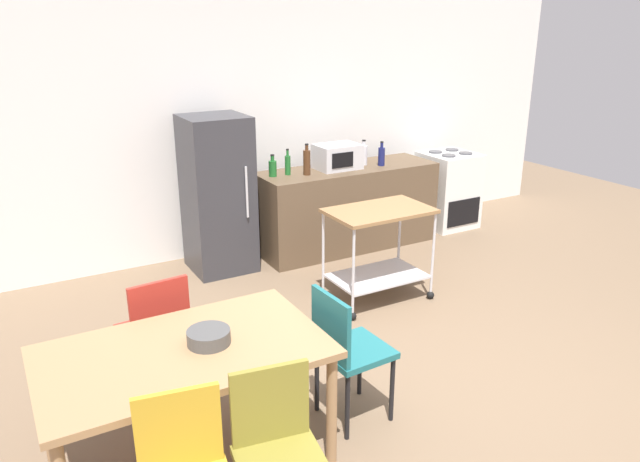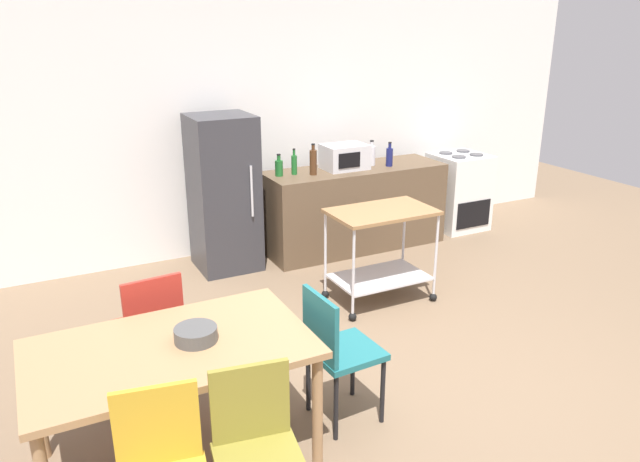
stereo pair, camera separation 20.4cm
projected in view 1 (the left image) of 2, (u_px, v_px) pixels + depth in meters
The scene contains 17 objects.
ground_plane at pixel (434, 382), 4.24m from camera, with size 12.00×12.00×0.00m, color brown.
back_wall at pixel (247, 115), 6.38m from camera, with size 8.40×0.12×2.90m, color white.
kitchen_counter at pixel (347, 208), 6.64m from camera, with size 2.00×0.64×0.90m, color brown.
dining_table at pixel (184, 362), 3.23m from camera, with size 1.50×0.90×0.75m.
chair_red at pixel (156, 328), 3.90m from camera, with size 0.43×0.43×0.89m.
chair_teal at pixel (346, 347), 3.68m from camera, with size 0.42×0.42×0.89m.
chair_olive at pixel (278, 449), 2.81m from camera, with size 0.46×0.46×0.89m.
stove_oven at pixel (448, 190), 7.33m from camera, with size 0.60×0.61×0.92m.
refrigerator at pixel (218, 195), 5.94m from camera, with size 0.60×0.63×1.55m.
kitchen_cart at pixel (379, 239), 5.32m from camera, with size 0.91×0.57×0.85m.
bottle_soy_sauce at pixel (273, 168), 6.10m from camera, with size 0.08×0.08×0.23m.
bottle_wine at pixel (288, 164), 6.16m from camera, with size 0.06×0.06×0.27m.
bottle_soda at pixel (307, 162), 6.15m from camera, with size 0.07×0.07×0.32m.
microwave at pixel (337, 157), 6.41m from camera, with size 0.46×0.35×0.26m.
bottle_hot_sauce at pixel (364, 155), 6.58m from camera, with size 0.08×0.08×0.27m.
bottle_sparkling_water at pixel (381, 156), 6.55m from camera, with size 0.07×0.07×0.26m.
fruit_bowl at pixel (209, 337), 3.25m from camera, with size 0.23×0.23×0.08m, color #4C4C4C.
Camera 1 is at (-2.50, -2.78, 2.40)m, focal length 33.89 mm.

